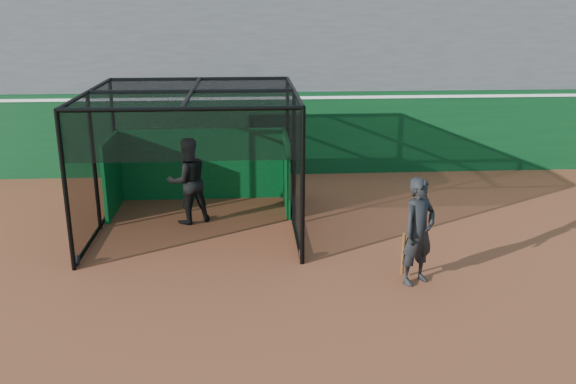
{
  "coord_description": "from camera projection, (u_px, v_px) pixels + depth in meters",
  "views": [
    {
      "loc": [
        0.26,
        -9.69,
        5.07
      ],
      "look_at": [
        1.02,
        2.0,
        1.4
      ],
      "focal_mm": 38.0,
      "sensor_mm": 36.0,
      "label": 1
    }
  ],
  "objects": [
    {
      "name": "batter",
      "position": [
        188.0,
        181.0,
        14.36
      ],
      "size": [
        1.24,
        1.13,
        2.06
      ],
      "primitive_type": "imported",
      "rotation": [
        0.0,
        0.0,
        3.59
      ],
      "color": "black",
      "rests_on": "ground"
    },
    {
      "name": "outfield_wall",
      "position": [
        240.0,
        132.0,
        18.44
      ],
      "size": [
        50.0,
        0.5,
        2.5
      ],
      "color": "#0A3717",
      "rests_on": "ground"
    },
    {
      "name": "on_deck_player",
      "position": [
        419.0,
        232.0,
        11.23
      ],
      "size": [
        0.89,
        0.81,
        2.04
      ],
      "color": "black",
      "rests_on": "ground"
    },
    {
      "name": "grandstand",
      "position": [
        239.0,
        19.0,
        21.08
      ],
      "size": [
        50.0,
        7.85,
        8.95
      ],
      "color": "#4C4C4F",
      "rests_on": "ground"
    },
    {
      "name": "batting_cage",
      "position": [
        195.0,
        161.0,
        13.9
      ],
      "size": [
        4.62,
        4.65,
        3.18
      ],
      "color": "black",
      "rests_on": "ground"
    },
    {
      "name": "ground",
      "position": [
        238.0,
        303.0,
        10.73
      ],
      "size": [
        120.0,
        120.0,
        0.0
      ],
      "primitive_type": "plane",
      "color": "brown",
      "rests_on": "ground"
    }
  ]
}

